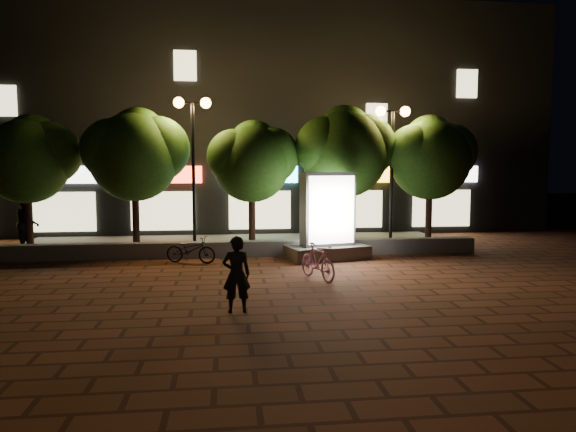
{
  "coord_description": "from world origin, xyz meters",
  "views": [
    {
      "loc": [
        -0.35,
        -12.82,
        2.94
      ],
      "look_at": [
        1.33,
        1.5,
        1.55
      ],
      "focal_mm": 32.3,
      "sensor_mm": 36.0,
      "label": 1
    }
  ],
  "objects": [
    {
      "name": "scooter_parked",
      "position": [
        -1.48,
        3.0,
        0.41
      ],
      "size": [
        1.66,
        0.99,
        0.82
      ],
      "primitive_type": "imported",
      "rotation": [
        0.0,
        0.0,
        1.27
      ],
      "color": "black",
      "rests_on": "ground"
    },
    {
      "name": "tree_far_left",
      "position": [
        -6.95,
        5.46,
        3.29
      ],
      "size": [
        3.36,
        2.8,
        4.63
      ],
      "color": "black",
      "rests_on": "sidewalk"
    },
    {
      "name": "retaining_wall",
      "position": [
        0.0,
        4.0,
        0.25
      ],
      "size": [
        16.0,
        0.45,
        0.5
      ],
      "primitive_type": "cube",
      "color": "slate",
      "rests_on": "ground"
    },
    {
      "name": "tree_left",
      "position": [
        -3.45,
        5.46,
        3.44
      ],
      "size": [
        3.6,
        3.0,
        4.89
      ],
      "color": "black",
      "rests_on": "sidewalk"
    },
    {
      "name": "tree_far_right",
      "position": [
        7.05,
        5.46,
        3.37
      ],
      "size": [
        3.48,
        2.9,
        4.76
      ],
      "color": "black",
      "rests_on": "sidewalk"
    },
    {
      "name": "tree_right",
      "position": [
        3.86,
        5.46,
        3.57
      ],
      "size": [
        3.72,
        3.1,
        5.07
      ],
      "color": "black",
      "rests_on": "sidewalk"
    },
    {
      "name": "street_lamp_left",
      "position": [
        -1.5,
        5.2,
        4.03
      ],
      "size": [
        1.26,
        0.36,
        5.18
      ],
      "color": "black",
      "rests_on": "sidewalk"
    },
    {
      "name": "ad_kiosk",
      "position": [
        2.8,
        3.26,
        1.11
      ],
      "size": [
        2.76,
        1.82,
        2.75
      ],
      "color": "slate",
      "rests_on": "ground"
    },
    {
      "name": "tree_mid",
      "position": [
        0.55,
        5.46,
        3.22
      ],
      "size": [
        3.24,
        2.7,
        4.5
      ],
      "color": "black",
      "rests_on": "sidewalk"
    },
    {
      "name": "rider",
      "position": [
        -0.19,
        -2.54,
        0.78
      ],
      "size": [
        0.59,
        0.41,
        1.56
      ],
      "primitive_type": "imported",
      "rotation": [
        0.0,
        0.0,
        3.2
      ],
      "color": "black",
      "rests_on": "ground"
    },
    {
      "name": "street_lamp_right",
      "position": [
        5.5,
        5.2,
        3.89
      ],
      "size": [
        1.26,
        0.36,
        4.98
      ],
      "color": "black",
      "rests_on": "sidewalk"
    },
    {
      "name": "scooter_pink",
      "position": [
        1.95,
        0.26,
        0.47
      ],
      "size": [
        1.02,
        1.63,
        0.95
      ],
      "primitive_type": "imported",
      "rotation": [
        0.0,
        0.0,
        0.4
      ],
      "color": "#F29AD9",
      "rests_on": "ground"
    },
    {
      "name": "building_block",
      "position": [
        -0.01,
        12.99,
        5.0
      ],
      "size": [
        28.0,
        8.12,
        11.3
      ],
      "color": "black",
      "rests_on": "ground"
    },
    {
      "name": "sidewalk",
      "position": [
        0.0,
        6.5,
        0.04
      ],
      "size": [
        16.0,
        5.0,
        0.08
      ],
      "primitive_type": "cube",
      "color": "slate",
      "rests_on": "ground"
    },
    {
      "name": "pedestrian",
      "position": [
        -7.13,
        5.59,
        1.03
      ],
      "size": [
        1.01,
        1.12,
        1.89
      ],
      "primitive_type": "imported",
      "rotation": [
        0.0,
        0.0,
        1.95
      ],
      "color": "black",
      "rests_on": "sidewalk"
    },
    {
      "name": "ground",
      "position": [
        0.0,
        0.0,
        0.0
      ],
      "size": [
        80.0,
        80.0,
        0.0
      ],
      "primitive_type": "plane",
      "color": "brown",
      "rests_on": "ground"
    }
  ]
}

